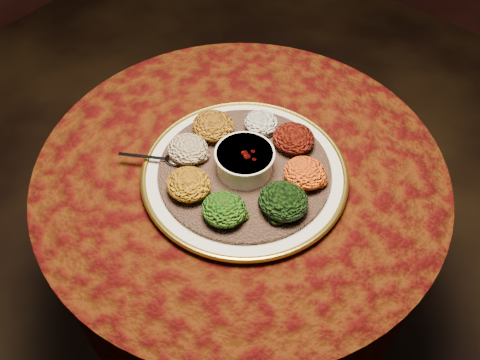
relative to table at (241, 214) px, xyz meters
The scene contains 13 objects.
table is the anchor object (origin of this frame).
platter 0.19m from the table, 31.66° to the right, with size 0.53×0.53×0.02m.
injera 0.20m from the table, 31.66° to the right, with size 0.39×0.39×0.01m, color brown.
stew_bowl 0.24m from the table, 31.66° to the right, with size 0.13×0.13×0.06m.
spoon 0.27m from the table, 141.02° to the right, with size 0.13×0.08×0.01m.
portion_ayib 0.25m from the table, 104.07° to the left, with size 0.08×0.08×0.04m, color silver.
portion_kitfo 0.27m from the table, 60.89° to the left, with size 0.10×0.09×0.05m, color black.
portion_tikil 0.28m from the table, 17.57° to the left, with size 0.10×0.09×0.05m, color #AB740E.
portion_gomen 0.28m from the table, 17.28° to the right, with size 0.11×0.10×0.05m, color black.
portion_mixveg 0.28m from the table, 63.49° to the right, with size 0.10×0.09×0.05m, color #963009.
portion_kik 0.27m from the table, 102.62° to the right, with size 0.10×0.09×0.05m, color #AA740F.
portion_timatim 0.26m from the table, 148.41° to the right, with size 0.09×0.09×0.05m, color maroon.
portion_shiro 0.26m from the table, 165.00° to the left, with size 0.10×0.10×0.05m, color #996212.
Camera 1 is at (0.51, -0.63, 1.67)m, focal length 40.00 mm.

